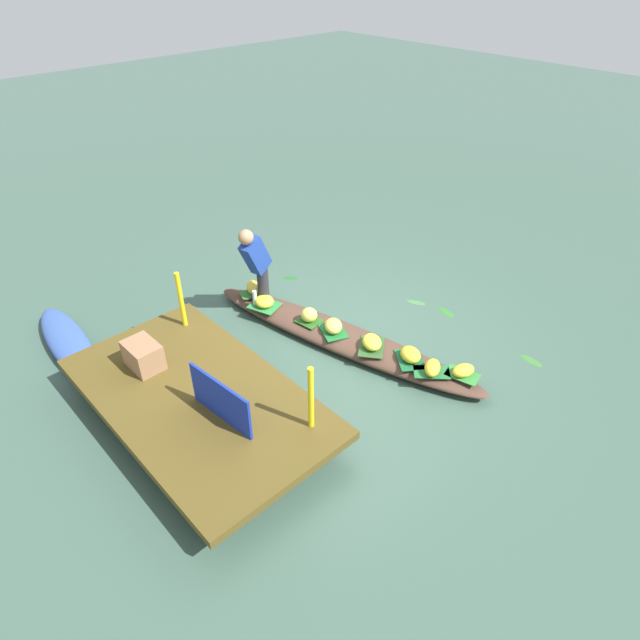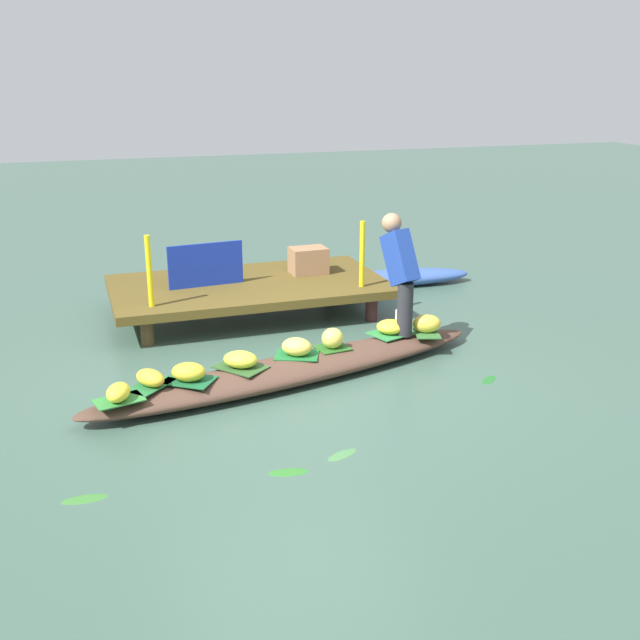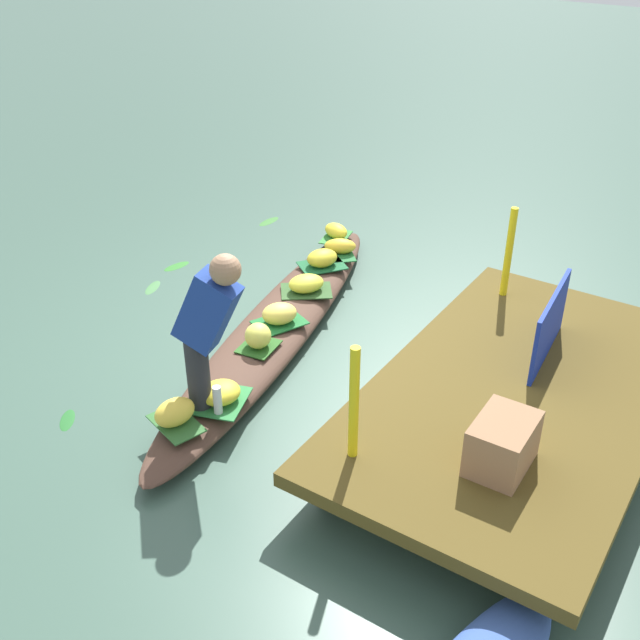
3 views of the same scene
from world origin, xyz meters
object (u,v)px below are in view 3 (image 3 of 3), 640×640
(banana_bunch_4, at_px, (279,314))
(market_banner, at_px, (550,325))
(vendor_boat, at_px, (276,328))
(banana_bunch_5, at_px, (258,336))
(banana_bunch_7, at_px, (340,246))
(banana_bunch_0, at_px, (322,258))
(banana_bunch_6, at_px, (220,393))
(banana_bunch_3, at_px, (336,231))
(banana_bunch_1, at_px, (306,283))
(water_bottle, at_px, (218,400))
(produce_crate, at_px, (502,444))
(vendor_person, at_px, (207,324))
(banana_bunch_2, at_px, (175,412))

(banana_bunch_4, xyz_separation_m, market_banner, (-0.46, 2.05, 0.34))
(vendor_boat, xyz_separation_m, banana_bunch_5, (0.43, 0.15, 0.21))
(banana_bunch_7, height_order, market_banner, market_banner)
(banana_bunch_0, relative_size, banana_bunch_7, 0.98)
(banana_bunch_6, bearing_deg, market_banner, 131.35)
(banana_bunch_6, bearing_deg, banana_bunch_3, -163.89)
(banana_bunch_1, relative_size, market_banner, 0.36)
(vendor_boat, xyz_separation_m, water_bottle, (1.25, 0.44, 0.21))
(banana_bunch_3, height_order, banana_bunch_5, banana_bunch_5)
(banana_bunch_7, distance_m, produce_crate, 3.37)
(produce_crate, bearing_deg, market_banner, -172.31)
(banana_bunch_1, relative_size, banana_bunch_3, 1.14)
(banana_bunch_0, height_order, banana_bunch_4, banana_bunch_4)
(banana_bunch_4, height_order, vendor_person, vendor_person)
(banana_bunch_1, bearing_deg, banana_bunch_7, -168.72)
(vendor_boat, distance_m, banana_bunch_4, 0.21)
(banana_bunch_4, relative_size, vendor_person, 0.24)
(banana_bunch_1, bearing_deg, produce_crate, 59.09)
(vendor_person, height_order, produce_crate, vendor_person)
(banana_bunch_4, bearing_deg, market_banner, 102.73)
(banana_bunch_1, distance_m, banana_bunch_3, 1.17)
(banana_bunch_6, relative_size, water_bottle, 1.29)
(banana_bunch_2, distance_m, banana_bunch_7, 2.88)
(banana_bunch_4, bearing_deg, banana_bunch_3, -162.95)
(banana_bunch_3, relative_size, banana_bunch_4, 0.96)
(banana_bunch_2, relative_size, produce_crate, 0.65)
(water_bottle, bearing_deg, banana_bunch_3, -163.12)
(market_banner, bearing_deg, banana_bunch_3, -120.56)
(banana_bunch_0, relative_size, banana_bunch_3, 1.08)
(banana_bunch_3, distance_m, banana_bunch_5, 2.14)
(banana_bunch_5, relative_size, market_banner, 0.25)
(vendor_boat, bearing_deg, banana_bunch_7, 176.27)
(banana_bunch_5, distance_m, vendor_person, 1.01)
(banana_bunch_0, distance_m, market_banner, 2.43)
(banana_bunch_2, distance_m, banana_bunch_5, 1.07)
(banana_bunch_0, relative_size, vendor_person, 0.25)
(market_banner, bearing_deg, banana_bunch_4, -82.60)
(banana_bunch_7, bearing_deg, banana_bunch_0, 1.27)
(banana_bunch_1, height_order, banana_bunch_2, banana_bunch_2)
(banana_bunch_2, bearing_deg, vendor_boat, -169.71)
(banana_bunch_1, distance_m, banana_bunch_7, 0.84)
(banana_bunch_5, height_order, market_banner, market_banner)
(banana_bunch_6, xyz_separation_m, produce_crate, (-0.25, 1.94, 0.26))
(vendor_person, bearing_deg, banana_bunch_0, -165.38)
(water_bottle, height_order, produce_crate, produce_crate)
(banana_bunch_5, bearing_deg, water_bottle, 19.05)
(water_bottle, xyz_separation_m, produce_crate, (-0.37, 1.87, 0.23))
(banana_bunch_2, relative_size, market_banner, 0.32)
(banana_bunch_1, height_order, produce_crate, produce_crate)
(banana_bunch_3, xyz_separation_m, water_bottle, (2.88, 0.87, 0.04))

